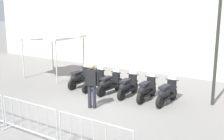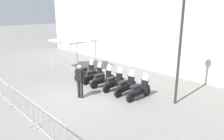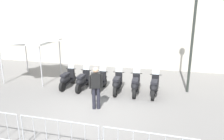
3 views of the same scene
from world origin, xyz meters
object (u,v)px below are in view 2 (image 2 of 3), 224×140
(motorcycle_0, at_px, (85,73))
(motorcycle_2, at_px, (102,79))
(motorcycle_3, at_px, (113,82))
(barrier_segment_2, at_px, (48,127))
(motorcycle_4, at_px, (125,86))
(street_lamp, at_px, (182,25))
(motorcycle_5, at_px, (138,91))
(barrier_segment_0, at_px, (3,90))
(officer_near_row_end, at_px, (80,79))
(barrier_segment_1, at_px, (21,105))
(canopy_tent, at_px, (73,36))
(motorcycle_1, at_px, (93,76))

(motorcycle_0, xyz_separation_m, motorcycle_2, (1.74, -0.20, 0.00))
(motorcycle_3, relative_size, barrier_segment_2, 0.76)
(motorcycle_4, xyz_separation_m, street_lamp, (2.47, 0.80, 3.23))
(motorcycle_5, bearing_deg, barrier_segment_0, -136.27)
(motorcycle_5, bearing_deg, motorcycle_2, 178.74)
(motorcycle_0, bearing_deg, street_lamp, 5.58)
(motorcycle_4, height_order, barrier_segment_0, motorcycle_4)
(officer_near_row_end, bearing_deg, street_lamp, 34.52)
(motorcycle_3, bearing_deg, barrier_segment_1, -98.59)
(motorcycle_0, distance_m, barrier_segment_1, 5.37)
(motorcycle_0, bearing_deg, barrier_segment_1, -69.21)
(motorcycle_4, distance_m, canopy_tent, 6.49)
(street_lamp, distance_m, officer_near_row_end, 5.42)
(motorcycle_0, xyz_separation_m, motorcycle_1, (0.87, -0.11, 0.00))
(motorcycle_2, bearing_deg, officer_near_row_end, -78.73)
(motorcycle_0, xyz_separation_m, motorcycle_5, (4.39, -0.25, 0.00))
(motorcycle_0, bearing_deg, motorcycle_5, -3.32)
(street_lamp, xyz_separation_m, officer_near_row_end, (-3.87, -2.66, -2.70))
(barrier_segment_1, bearing_deg, canopy_tent, 125.83)
(motorcycle_1, distance_m, barrier_segment_2, 6.08)
(motorcycle_0, bearing_deg, motorcycle_2, -6.42)
(motorcycle_5, height_order, street_lamp, street_lamp)
(motorcycle_1, bearing_deg, barrier_segment_1, -78.15)
(motorcycle_3, xyz_separation_m, street_lamp, (3.35, 0.76, 3.23))
(barrier_segment_0, bearing_deg, motorcycle_2, 64.91)
(motorcycle_4, xyz_separation_m, barrier_segment_0, (-3.96, -4.67, 0.07))
(motorcycle_0, relative_size, barrier_segment_2, 0.76)
(motorcycle_3, height_order, canopy_tent, canopy_tent)
(motorcycle_1, distance_m, motorcycle_2, 0.87)
(barrier_segment_1, relative_size, barrier_segment_2, 1.00)
(motorcycle_1, xyz_separation_m, motorcycle_5, (3.51, -0.15, 0.00))
(motorcycle_5, relative_size, street_lamp, 0.28)
(motorcycle_2, bearing_deg, barrier_segment_0, -115.09)
(motorcycle_2, bearing_deg, motorcycle_0, 173.58)
(motorcycle_1, relative_size, motorcycle_3, 1.00)
(motorcycle_2, bearing_deg, street_lamp, 10.43)
(motorcycle_0, distance_m, motorcycle_1, 0.88)
(motorcycle_0, distance_m, motorcycle_4, 3.52)
(barrier_segment_0, xyz_separation_m, barrier_segment_1, (2.35, -0.14, 0.00))
(motorcycle_4, height_order, barrier_segment_2, motorcycle_4)
(motorcycle_5, bearing_deg, motorcycle_1, 177.58)
(motorcycle_0, bearing_deg, officer_near_row_end, -44.42)
(motorcycle_0, bearing_deg, barrier_segment_0, -95.25)
(motorcycle_4, relative_size, motorcycle_5, 1.00)
(motorcycle_3, relative_size, motorcycle_5, 1.00)
(motorcycle_1, relative_size, motorcycle_2, 1.00)
(motorcycle_4, bearing_deg, motorcycle_0, 176.56)
(motorcycle_1, xyz_separation_m, motorcycle_4, (2.64, -0.11, 0.00))
(barrier_segment_0, relative_size, officer_near_row_end, 1.31)
(motorcycle_0, distance_m, motorcycle_3, 2.64)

